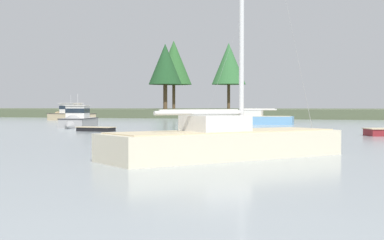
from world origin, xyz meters
The scene contains 9 objects.
far_shore_bank centered at (0.00, 106.37, 0.70)m, with size 197.09×59.21×1.40m, color #4C563D.
sailboat_cream centered at (8.21, 15.35, 0.29)m, with size 7.91×9.07×14.35m.
cruiser_grey centered at (-12.13, 39.32, 0.45)m, with size 3.80×7.22×3.79m.
cruiser_sand centered at (-26.86, 61.75, 0.55)m, with size 8.48×4.29×4.29m.
dinghy_black centered at (-6.85, 33.15, 0.12)m, with size 3.07×1.49×0.46m.
sailboat_skyblue centered at (0.46, 53.26, 0.26)m, with size 9.74×3.42×12.08m.
shore_tree_left_mid centered at (-16.51, 109.26, 11.03)m, with size 7.25×7.25×14.10m.
shore_tree_far_right centered at (-22.74, 88.06, 9.50)m, with size 6.00×6.00×11.83m.
shore_tree_left centered at (-27.91, 106.20, 11.32)m, with size 7.73×7.73×14.67m.
Camera 1 is at (13.48, -4.06, 1.89)m, focal length 51.18 mm.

